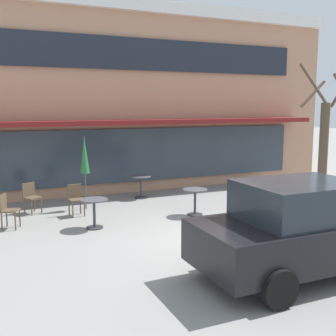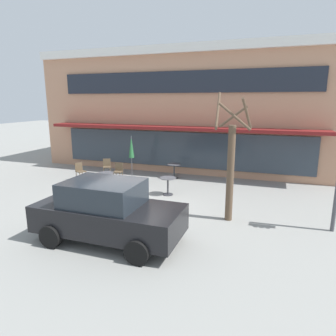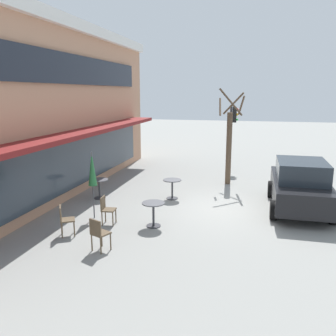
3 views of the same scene
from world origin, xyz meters
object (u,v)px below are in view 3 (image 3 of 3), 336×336
object	(u,v)px
parked_sedan	(300,185)
traffic_light_pole	(233,126)
cafe_table_near_wall	(172,186)
cafe_table_streetside	(99,185)
patio_umbrella_green_folded	(92,169)
cafe_chair_1	(99,232)
cafe_chair_2	(65,218)
street_tree	(229,142)
cafe_chair_0	(106,208)
cafe_table_by_tree	(153,210)

from	to	relation	value
parked_sedan	traffic_light_pole	size ratio (longest dim) A/B	1.24
parked_sedan	cafe_table_near_wall	bearing A→B (deg)	87.63
cafe_table_near_wall	cafe_table_streetside	world-z (taller)	same
cafe_table_streetside	patio_umbrella_green_folded	size ratio (longest dim) A/B	0.35
cafe_chair_1	cafe_chair_2	size ratio (longest dim) A/B	1.00
parked_sedan	traffic_light_pole	bearing A→B (deg)	23.99
cafe_chair_1	street_tree	world-z (taller)	street_tree
cafe_chair_0	traffic_light_pole	world-z (taller)	traffic_light_pole
cafe_chair_2	street_tree	distance (m)	8.30
cafe_table_by_tree	cafe_chair_0	bearing A→B (deg)	96.26
cafe_table_by_tree	cafe_chair_0	size ratio (longest dim) A/B	0.85
cafe_table_by_tree	cafe_chair_1	distance (m)	2.21
cafe_table_streetside	cafe_chair_2	world-z (taller)	cafe_chair_2
cafe_chair_2	parked_sedan	world-z (taller)	parked_sedan
cafe_table_near_wall	patio_umbrella_green_folded	size ratio (longest dim) A/B	0.35
cafe_chair_2	street_tree	size ratio (longest dim) A/B	0.21
cafe_table_near_wall	traffic_light_pole	world-z (taller)	traffic_light_pole
patio_umbrella_green_folded	parked_sedan	size ratio (longest dim) A/B	0.52
parked_sedan	street_tree	xyz separation A→B (m)	(3.04, 2.69, 1.01)
street_tree	cafe_chair_2	bearing A→B (deg)	150.10
cafe_chair_2	cafe_table_near_wall	bearing A→B (deg)	-27.01
cafe_chair_0	street_tree	world-z (taller)	street_tree
parked_sedan	cafe_chair_2	bearing A→B (deg)	120.94
cafe_table_streetside	cafe_table_by_tree	xyz separation A→B (m)	(-2.33, -2.84, 0.00)
street_tree	parked_sedan	bearing A→B (deg)	-138.47
cafe_table_streetside	parked_sedan	bearing A→B (deg)	-86.64
parked_sedan	traffic_light_pole	world-z (taller)	traffic_light_pole
parked_sedan	patio_umbrella_green_folded	bearing A→B (deg)	110.63
cafe_table_near_wall	patio_umbrella_green_folded	bearing A→B (deg)	143.14
patio_umbrella_green_folded	traffic_light_pole	xyz separation A→B (m)	(8.70, -3.85, 0.67)
cafe_table_near_wall	street_tree	xyz separation A→B (m)	(2.85, -1.91, 1.37)
cafe_chair_1	parked_sedan	distance (m)	7.22
parked_sedan	street_tree	distance (m)	4.18
traffic_light_pole	cafe_chair_0	bearing A→B (deg)	160.59
street_tree	cafe_table_by_tree	bearing A→B (deg)	162.60
cafe_chair_0	cafe_chair_1	xyz separation A→B (m)	(-1.86, -0.59, 0.00)
cafe_table_streetside	cafe_chair_2	size ratio (longest dim) A/B	0.85
cafe_table_streetside	patio_umbrella_green_folded	world-z (taller)	patio_umbrella_green_folded
patio_umbrella_green_folded	cafe_chair_1	world-z (taller)	patio_umbrella_green_folded
cafe_chair_1	cafe_chair_2	bearing A→B (deg)	62.15
cafe_table_by_tree	traffic_light_pole	world-z (taller)	traffic_light_pole
street_tree	cafe_chair_1	bearing A→B (deg)	160.93
street_tree	cafe_chair_0	bearing A→B (deg)	151.10
cafe_table_streetside	parked_sedan	world-z (taller)	parked_sedan
cafe_table_streetside	cafe_chair_1	distance (m)	4.77
cafe_chair_2	cafe_chair_0	bearing A→B (deg)	-34.84
cafe_chair_1	traffic_light_pole	size ratio (longest dim) A/B	0.26
parked_sedan	street_tree	bearing A→B (deg)	41.53
cafe_table_near_wall	cafe_chair_2	world-z (taller)	cafe_chair_2
cafe_chair_0	cafe_table_near_wall	bearing A→B (deg)	-23.85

